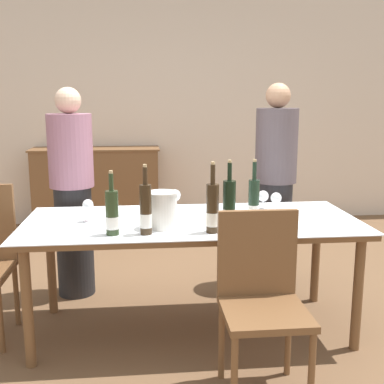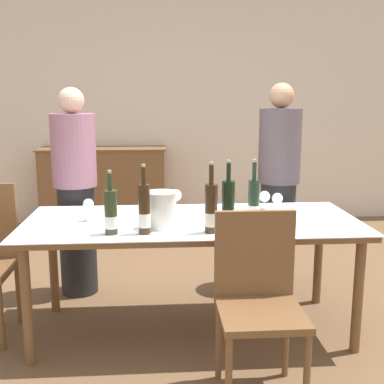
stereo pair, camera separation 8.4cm
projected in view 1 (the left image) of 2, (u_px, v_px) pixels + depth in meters
The scene contains 17 objects.
ground_plane at pixel (192, 329), 3.19m from camera, with size 12.00×12.00×0.00m, color brown.
back_wall at pixel (168, 106), 5.79m from camera, with size 8.00×0.10×2.80m.
sideboard_cabinet at pixel (97, 188), 5.60m from camera, with size 1.46×0.46×0.94m.
dining_table at pixel (192, 230), 3.06m from camera, with size 2.11×0.90×0.75m.
ice_bucket at pixel (162, 209), 2.84m from camera, with size 0.19×0.19×0.22m.
wine_bottle_0 at pixel (254, 202), 2.96m from camera, with size 0.07×0.07×0.40m.
wine_bottle_1 at pixel (229, 206), 2.81m from camera, with size 0.08×0.08×0.41m.
wine_bottle_2 at pixel (112, 214), 2.70m from camera, with size 0.07×0.07×0.37m.
wine_bottle_3 at pixel (213, 209), 2.74m from camera, with size 0.07×0.07×0.41m.
wine_bottle_4 at pixel (146, 210), 2.71m from camera, with size 0.07×0.07×0.40m.
wine_glass_0 at pixel (175, 196), 3.25m from camera, with size 0.08×0.08×0.15m.
wine_glass_1 at pixel (88, 206), 2.98m from camera, with size 0.07×0.07×0.14m.
wine_glass_2 at pixel (263, 197), 3.32m from camera, with size 0.08×0.08×0.13m.
wine_glass_3 at pixel (276, 199), 3.24m from camera, with size 0.07×0.07×0.13m.
chair_near_front at pixel (261, 291), 2.46m from camera, with size 0.42×0.42×0.94m.
person_host at pixel (73, 194), 3.63m from camera, with size 0.33×0.33×1.58m.
person_guest_left at pixel (275, 186), 3.84m from camera, with size 0.33×0.33×1.62m.
Camera 1 is at (-0.30, -2.94, 1.51)m, focal length 45.00 mm.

